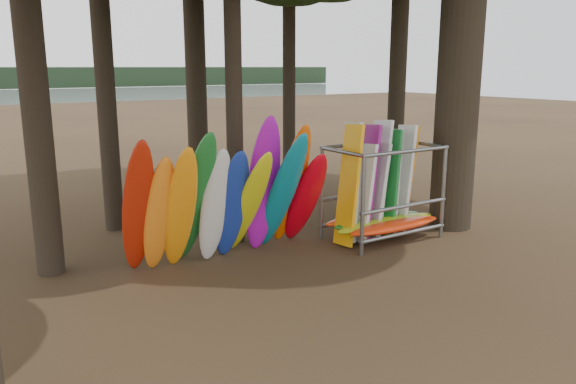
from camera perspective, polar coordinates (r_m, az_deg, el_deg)
ground at (r=11.69m, az=5.98°, el=-7.80°), size 120.00×120.00×0.00m
kayak_row at (r=11.78m, az=-5.67°, el=-0.84°), size 4.63×2.08×3.22m
storage_rack at (r=13.60m, az=9.52°, el=-0.30°), size 2.98×1.50×2.84m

